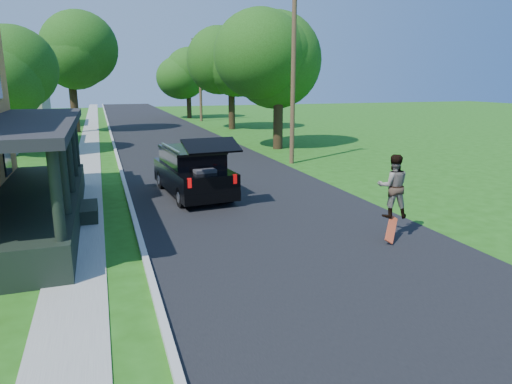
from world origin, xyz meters
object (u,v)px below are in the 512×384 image
object	(u,v)px
skateboarder	(393,186)
tree_right_near	(278,58)
utility_pole_near	(293,74)
black_suv	(193,171)

from	to	relation	value
skateboarder	tree_right_near	xyz separation A→B (m)	(3.19, 16.66, 4.09)
utility_pole_near	black_suv	bearing A→B (deg)	-141.17
skateboarder	tree_right_near	world-z (taller)	tree_right_near
black_suv	utility_pole_near	world-z (taller)	utility_pole_near
black_suv	skateboarder	distance (m)	7.69
black_suv	skateboarder	world-z (taller)	black_suv
black_suv	skateboarder	bearing A→B (deg)	-61.94
skateboarder	utility_pole_near	world-z (taller)	utility_pole_near
utility_pole_near	skateboarder	bearing A→B (deg)	-100.43
black_suv	tree_right_near	world-z (taller)	tree_right_near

